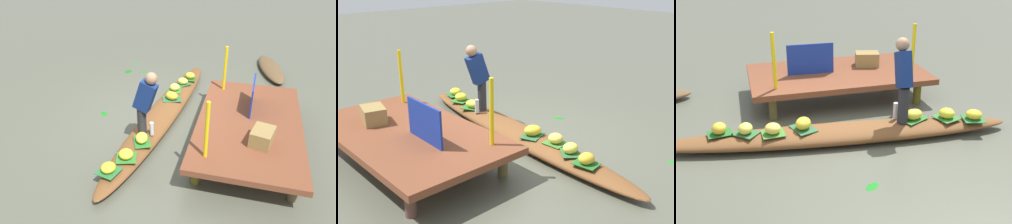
{
  "view_description": "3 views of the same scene",
  "coord_description": "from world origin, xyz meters",
  "views": [
    {
      "loc": [
        5.66,
        1.61,
        3.54
      ],
      "look_at": [
        0.2,
        0.17,
        0.3
      ],
      "focal_mm": 35.36,
      "sensor_mm": 36.0,
      "label": 1
    },
    {
      "loc": [
        -4.56,
        4.37,
        2.78
      ],
      "look_at": [
        0.03,
        0.18,
        0.51
      ],
      "focal_mm": 43.5,
      "sensor_mm": 36.0,
      "label": 2
    },
    {
      "loc": [
        -1.29,
        -5.11,
        2.82
      ],
      "look_at": [
        0.21,
        0.37,
        0.28
      ],
      "focal_mm": 43.06,
      "sensor_mm": 36.0,
      "label": 3
    }
  ],
  "objects": [
    {
      "name": "dock_platform",
      "position": [
        0.47,
        1.73,
        0.42
      ],
      "size": [
        3.2,
        1.8,
        0.48
      ],
      "color": "brown",
      "rests_on": "ground"
    },
    {
      "name": "produce_crate",
      "position": [
        1.1,
        1.94,
        0.61
      ],
      "size": [
        0.5,
        0.42,
        0.25
      ],
      "primitive_type": "cube",
      "rotation": [
        0.0,
        0.0,
        -0.24
      ],
      "color": "olive",
      "rests_on": "dock_platform"
    },
    {
      "name": "leaf_mat_2",
      "position": [
        1.19,
        -0.04,
        0.23
      ],
      "size": [
        0.49,
        0.42,
        0.01
      ],
      "primitive_type": "cube",
      "rotation": [
        0.0,
        0.0,
        0.45
      ],
      "color": "#2D742A",
      "rests_on": "vendor_boat"
    },
    {
      "name": "railing_post_west",
      "position": [
        -0.73,
        1.13,
        0.95
      ],
      "size": [
        0.06,
        0.06,
        0.93
      ],
      "primitive_type": "cylinder",
      "color": "yellow",
      "rests_on": "dock_platform"
    },
    {
      "name": "railing_post_east",
      "position": [
        1.67,
        1.13,
        0.95
      ],
      "size": [
        0.06,
        0.06,
        0.93
      ],
      "primitive_type": "cylinder",
      "color": "yellow",
      "rests_on": "dock_platform"
    },
    {
      "name": "banana_bunch_6",
      "position": [
        -0.48,
        0.07,
        0.31
      ],
      "size": [
        0.31,
        0.34,
        0.17
      ],
      "primitive_type": "ellipsoid",
      "rotation": [
        0.0,
        0.0,
        4.28
      ],
      "color": "gold",
      "rests_on": "vendor_boat"
    },
    {
      "name": "banana_bunch_4",
      "position": [
        -1.29,
        0.13,
        0.31
      ],
      "size": [
        0.25,
        0.28,
        0.16
      ],
      "primitive_type": "ellipsoid",
      "rotation": [
        0.0,
        0.0,
        4.48
      ],
      "color": "#EBD94E",
      "rests_on": "vendor_boat"
    },
    {
      "name": "banana_bunch_2",
      "position": [
        1.19,
        -0.04,
        0.3
      ],
      "size": [
        0.34,
        0.29,
        0.15
      ],
      "primitive_type": "ellipsoid",
      "rotation": [
        0.0,
        0.0,
        0.3
      ],
      "color": "yellow",
      "rests_on": "vendor_boat"
    },
    {
      "name": "drifting_plant_1",
      "position": [
        -2.23,
        -1.14,
        0.0
      ],
      "size": [
        0.21,
        0.23,
        0.01
      ],
      "primitive_type": "ellipsoid",
      "rotation": [
        0.0,
        0.0,
        1.0
      ],
      "color": "#277725",
      "rests_on": "ground"
    },
    {
      "name": "leaf_mat_3",
      "position": [
        -0.92,
        0.03,
        0.23
      ],
      "size": [
        0.34,
        0.31,
        0.01
      ],
      "primitive_type": "cube",
      "rotation": [
        0.0,
        0.0,
        0.07
      ],
      "color": "#3E7A2E",
      "rests_on": "vendor_boat"
    },
    {
      "name": "banana_bunch_1",
      "position": [
        2.08,
        -0.28,
        0.3
      ],
      "size": [
        0.28,
        0.27,
        0.14
      ],
      "primitive_type": "ellipsoid",
      "rotation": [
        0.0,
        0.0,
        4.5
      ],
      "color": "yellow",
      "rests_on": "vendor_boat"
    },
    {
      "name": "banana_bunch_0",
      "position": [
        -1.64,
        0.23,
        0.31
      ],
      "size": [
        0.24,
        0.27,
        0.16
      ],
      "primitive_type": "ellipsoid",
      "rotation": [
        0.0,
        0.0,
        4.51
      ],
      "color": "gold",
      "rests_on": "vendor_boat"
    },
    {
      "name": "banana_bunch_3",
      "position": [
        -0.92,
        0.03,
        0.31
      ],
      "size": [
        0.24,
        0.24,
        0.16
      ],
      "primitive_type": "ellipsoid",
      "rotation": [
        0.0,
        0.0,
        0.05
      ],
      "color": "#F2D450",
      "rests_on": "vendor_boat"
    },
    {
      "name": "leaf_mat_1",
      "position": [
        2.08,
        -0.28,
        0.23
      ],
      "size": [
        0.38,
        0.38,
        0.01
      ],
      "primitive_type": "cube",
      "rotation": [
        0.0,
        0.0,
        2.9
      ],
      "color": "#286E35",
      "rests_on": "vendor_boat"
    },
    {
      "name": "leaf_mat_6",
      "position": [
        -0.48,
        0.07,
        0.23
      ],
      "size": [
        0.39,
        0.46,
        0.01
      ],
      "primitive_type": "cube",
      "rotation": [
        0.0,
        0.0,
        1.9
      ],
      "color": "#2C6237",
      "rests_on": "vendor_boat"
    },
    {
      "name": "leaf_mat_5",
      "position": [
        1.7,
        -0.14,
        0.23
      ],
      "size": [
        0.39,
        0.4,
        0.01
      ],
      "primitive_type": "cube",
      "rotation": [
        0.0,
        0.0,
        1.88
      ],
      "color": "#34762D",
      "rests_on": "vendor_boat"
    },
    {
      "name": "drifting_plant_3",
      "position": [
        0.12,
        -1.26,
        0.0
      ],
      "size": [
        0.25,
        0.23,
        0.01
      ],
      "primitive_type": "ellipsoid",
      "rotation": [
        0.0,
        0.0,
        0.66
      ],
      "color": "#19781C",
      "rests_on": "ground"
    },
    {
      "name": "leaf_mat_4",
      "position": [
        -1.29,
        0.13,
        0.23
      ],
      "size": [
        0.42,
        0.41,
        0.01
      ],
      "primitive_type": "cube",
      "rotation": [
        0.0,
        0.0,
        2.43
      ],
      "color": "#2D6433",
      "rests_on": "vendor_boat"
    },
    {
      "name": "leaf_mat_0",
      "position": [
        -1.64,
        0.23,
        0.23
      ],
      "size": [
        0.37,
        0.3,
        0.01
      ],
      "primitive_type": "cube",
      "rotation": [
        0.0,
        0.0,
        0.14
      ],
      "color": "#226624",
      "rests_on": "vendor_boat"
    },
    {
      "name": "canal_water",
      "position": [
        0.0,
        0.0,
        0.0
      ],
      "size": [
        40.0,
        40.0,
        0.0
      ],
      "primitive_type": "plane",
      "color": "#545546",
      "rests_on": "ground"
    },
    {
      "name": "vendor_person",
      "position": [
        1.0,
        -0.02,
        0.92
      ],
      "size": [
        0.22,
        0.45,
        1.24
      ],
      "color": "#28282D",
      "rests_on": "vendor_boat"
    },
    {
      "name": "market_banner",
      "position": [
        -0.03,
        1.73,
        0.76
      ],
      "size": [
        0.84,
        0.05,
        0.55
      ],
      "primitive_type": "cube",
      "rotation": [
        0.0,
        0.0,
        -0.02
      ],
      "color": "navy",
      "rests_on": "dock_platform"
    },
    {
      "name": "vendor_boat",
      "position": [
        0.0,
        0.0,
        0.11
      ],
      "size": [
        5.33,
        1.16,
        0.22
      ],
      "primitive_type": "ellipsoid",
      "rotation": [
        0.0,
        0.0,
        -0.1
      ],
      "color": "brown",
      "rests_on": "ground"
    },
    {
      "name": "water_bottle",
      "position": [
        0.94,
        0.06,
        0.35
      ],
      "size": [
        0.08,
        0.08,
        0.25
      ],
      "primitive_type": "cylinder",
      "color": "silver",
      "rests_on": "vendor_boat"
    },
    {
      "name": "banana_bunch_5",
      "position": [
        1.7,
        -0.14,
        0.3
      ],
      "size": [
        0.33,
        0.33,
        0.15
      ],
      "primitive_type": "ellipsoid",
      "rotation": [
        0.0,
        0.0,
        5.49
      ],
      "color": "yellow",
      "rests_on": "vendor_boat"
    }
  ]
}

